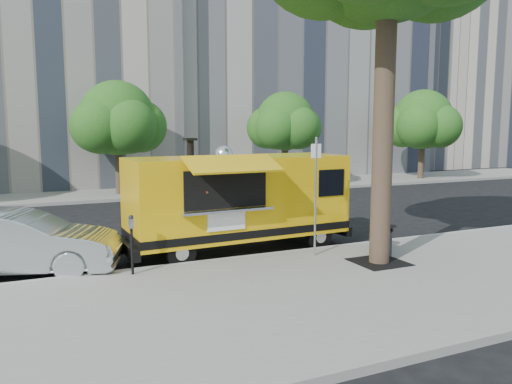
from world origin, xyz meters
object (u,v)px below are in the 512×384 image
at_px(food_truck, 238,199).
at_px(trash_bin_left, 382,241).
at_px(far_tree_d, 423,120).
at_px(parking_meter, 132,237).
at_px(sign_post, 316,189).
at_px(far_tree_b, 117,118).
at_px(sedan, 19,243).
at_px(trash_bin_right, 379,237).
at_px(far_tree_c, 285,122).

bearing_deg(food_truck, trash_bin_left, -41.61).
bearing_deg(food_truck, far_tree_d, 32.00).
relative_size(parking_meter, trash_bin_left, 2.02).
bearing_deg(sign_post, far_tree_b, 100.15).
height_order(far_tree_d, sedan, far_tree_d).
relative_size(far_tree_d, sign_post, 1.88).
bearing_deg(trash_bin_right, far_tree_b, 107.41).
height_order(far_tree_b, parking_meter, far_tree_b).
relative_size(far_tree_c, trash_bin_left, 7.87).
relative_size(far_tree_b, sedan, 1.22).
distance_m(far_tree_b, sign_post, 14.61).
relative_size(far_tree_d, trash_bin_left, 8.53).
height_order(far_tree_b, sedan, far_tree_b).
relative_size(parking_meter, trash_bin_right, 2.25).
height_order(parking_meter, trash_bin_left, parking_meter).
height_order(parking_meter, food_truck, food_truck).
xyz_separation_m(far_tree_c, sedan, (-13.28, -12.18, -2.97)).
xyz_separation_m(far_tree_b, far_tree_c, (9.00, -0.30, -0.12)).
distance_m(far_tree_b, trash_bin_left, 15.84).
bearing_deg(sign_post, sedan, 165.50).
distance_m(far_tree_d, food_truck, 21.88).
bearing_deg(far_tree_c, trash_bin_right, -107.76).
bearing_deg(trash_bin_right, parking_meter, 177.34).
bearing_deg(sign_post, food_truck, 128.94).
distance_m(far_tree_d, parking_meter, 25.38).
bearing_deg(trash_bin_left, parking_meter, 171.95).
distance_m(trash_bin_left, trash_bin_right, 0.67).
relative_size(trash_bin_left, trash_bin_right, 1.12).
height_order(far_tree_c, food_truck, far_tree_c).
height_order(far_tree_c, parking_meter, far_tree_c).
bearing_deg(far_tree_c, sedan, -137.47).
xyz_separation_m(far_tree_c, trash_bin_left, (-4.86, -14.62, -3.22)).
height_order(far_tree_d, sign_post, far_tree_d).
relative_size(food_truck, trash_bin_left, 9.63).
height_order(far_tree_d, food_truck, far_tree_d).
height_order(far_tree_d, trash_bin_right, far_tree_d).
bearing_deg(trash_bin_left, trash_bin_right, 57.34).
relative_size(far_tree_c, sign_post, 1.74).
bearing_deg(far_tree_c, sign_post, -114.81).
height_order(sign_post, sedan, sign_post).
relative_size(far_tree_b, far_tree_d, 0.97).
bearing_deg(food_truck, trash_bin_right, -31.49).
height_order(far_tree_b, far_tree_d, far_tree_d).
height_order(far_tree_c, trash_bin_right, far_tree_c).
relative_size(far_tree_b, trash_bin_right, 9.28).
bearing_deg(parking_meter, sign_post, -2.52).
bearing_deg(sign_post, far_tree_c, 65.19).
bearing_deg(parking_meter, food_truck, 25.68).
distance_m(far_tree_d, trash_bin_right, 20.62).
height_order(far_tree_b, food_truck, far_tree_b).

